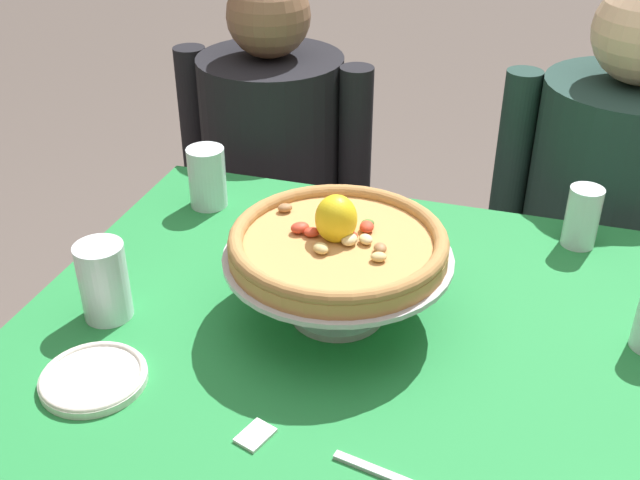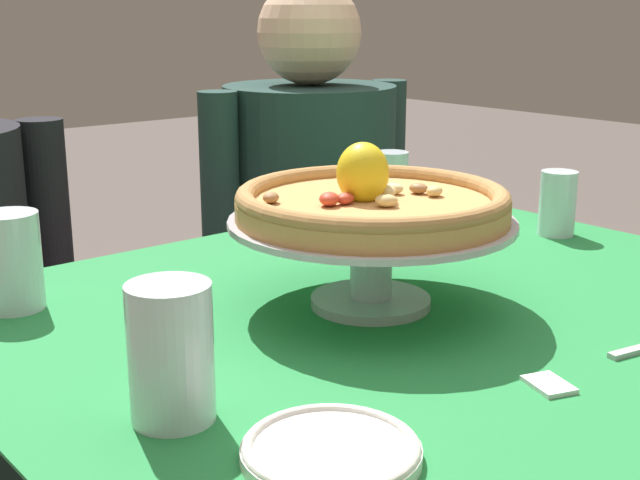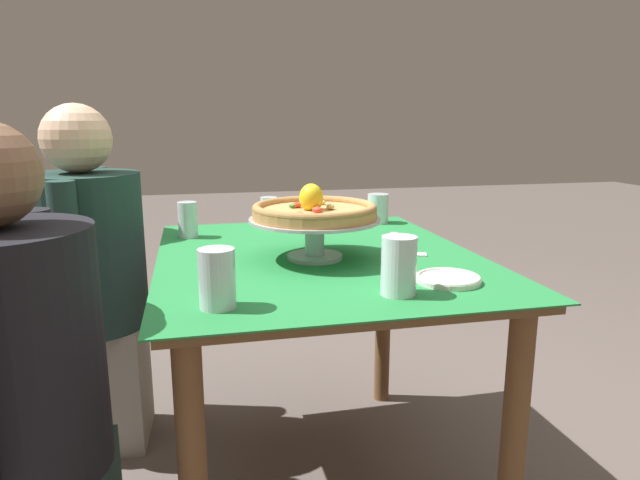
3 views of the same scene
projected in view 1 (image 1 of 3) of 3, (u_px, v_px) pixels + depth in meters
dining_table at (357, 380)px, 1.28m from camera, size 1.09×0.90×0.74m
pizza_stand at (338, 271)px, 1.21m from camera, size 0.36×0.36×0.12m
pizza at (338, 242)px, 1.18m from camera, size 0.34×0.34×0.10m
water_glass_back_right at (582, 220)px, 1.41m from camera, size 0.06×0.06×0.12m
water_glass_side_left at (105, 286)px, 1.22m from camera, size 0.08×0.08×0.13m
water_glass_back_left at (207, 181)px, 1.54m from camera, size 0.08×0.08×0.12m
side_plate at (93, 378)px, 1.10m from camera, size 0.15×0.15×0.02m
sugar_packet at (255, 435)px, 1.01m from camera, size 0.05×0.06×0.00m
diner_left at (275, 198)px, 2.00m from camera, size 0.51×0.37×1.12m
diner_right at (602, 236)px, 1.77m from camera, size 0.53×0.39×1.17m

